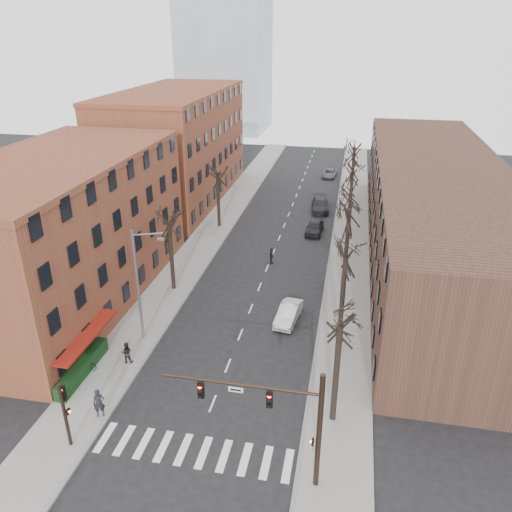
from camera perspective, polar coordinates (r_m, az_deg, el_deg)
The scene contains 27 objects.
ground at distance 30.58m, azimuth -7.16°, elevation -21.25°, with size 160.00×160.00×0.00m, color black.
sidewalk_left at distance 61.14m, azimuth -4.34°, elevation 3.77°, with size 4.00×90.00×0.15m, color gray.
sidewalk_right at distance 59.13m, azimuth 10.81°, elevation 2.64°, with size 4.00×90.00×0.15m, color gray.
building_left_near at distance 45.05m, azimuth -21.28°, elevation 2.33°, with size 12.00×26.00×12.00m, color brown.
building_left_far at distance 69.77m, azimuth -9.04°, elevation 12.13°, with size 12.00×28.00×14.00m, color brown.
building_right at distance 53.41m, azimuth 19.72°, elevation 4.82°, with size 12.00×50.00×10.00m, color #492D22.
awning_left at distance 37.96m, azimuth -18.21°, elevation -11.94°, with size 1.20×7.00×0.15m, color maroon.
hedge at distance 36.96m, azimuth -19.22°, elevation -11.97°, with size 0.80×6.00×1.00m, color #133716.
tree_right_a at distance 32.46m, azimuth 8.72°, elevation -18.05°, with size 5.20×5.20×10.00m, color black, non-canonical shape.
tree_right_b at distance 38.74m, azimuth 9.40°, elevation -10.06°, with size 5.20×5.20×10.80m, color black, non-canonical shape.
tree_right_c at distance 45.57m, azimuth 9.86°, elevation -4.38°, with size 5.20×5.20×11.60m, color black, non-canonical shape.
tree_right_d at distance 52.72m, azimuth 10.20°, elevation -0.21°, with size 5.20×5.20×10.00m, color black, non-canonical shape.
tree_right_e at distance 60.09m, azimuth 10.45°, elevation 2.95°, with size 5.20×5.20×10.80m, color black, non-canonical shape.
tree_right_f at distance 67.60m, azimuth 10.65°, elevation 5.42°, with size 5.20×5.20×11.60m, color black, non-canonical shape.
tree_left_a at distance 46.37m, azimuth -9.35°, elevation -3.79°, with size 5.20×5.20×9.50m, color black, non-canonical shape.
tree_left_b at distance 60.17m, azimuth -4.22°, elevation 3.34°, with size 5.20×5.20×9.50m, color black, non-canonical shape.
signal_mast_arm at distance 25.89m, azimuth 3.73°, elevation -17.87°, with size 8.14×0.30×7.20m.
signal_pole_left at distance 30.74m, azimuth -21.02°, elevation -16.12°, with size 0.47×0.44×4.40m.
streetlight at distance 37.36m, azimuth -13.18°, elevation -2.84°, with size 2.45×0.22×9.03m.
silver_sedan at distance 40.85m, azimuth 3.73°, elevation -6.57°, with size 1.48×4.25×1.40m, color silver.
parked_car_near at distance 58.25m, azimuth 6.72°, elevation 3.30°, with size 1.79×4.45×1.52m, color black.
parked_car_mid at distance 65.72m, azimuth 7.34°, elevation 5.81°, with size 2.18×5.37×1.56m, color black.
parked_car_far at distance 81.39m, azimuth 8.41°, elevation 9.33°, with size 2.02×4.37×1.22m, color #525459.
pedestrian_a at distance 32.98m, azimuth -17.49°, elevation -15.75°, with size 0.69×0.46×1.90m, color black.
pedestrian_b at distance 37.02m, azimuth -14.56°, elevation -10.63°, with size 0.79×0.61×1.62m, color black.
pedestrian_crossing at distance 50.36m, azimuth 1.77°, elevation 0.04°, with size 1.00×0.42×1.71m, color black.
bicycle at distance 37.34m, azimuth -19.00°, elevation -11.59°, with size 0.61×1.75×0.92m, color gray.
Camera 1 is at (7.56, -19.95, 21.91)m, focal length 35.00 mm.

